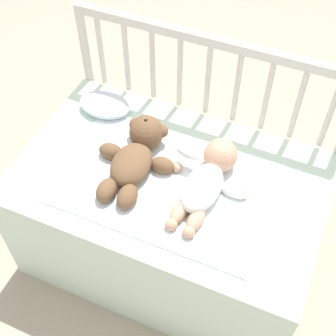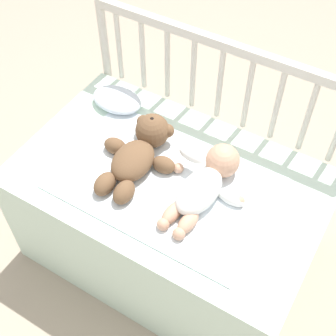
# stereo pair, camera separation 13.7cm
# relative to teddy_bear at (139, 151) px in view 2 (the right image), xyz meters

# --- Properties ---
(ground_plane) EXTENTS (12.00, 12.00, 0.00)m
(ground_plane) POSITION_rel_teddy_bear_xyz_m (0.14, -0.01, -0.59)
(ground_plane) COLOR tan
(crib_mattress) EXTENTS (1.13, 0.71, 0.54)m
(crib_mattress) POSITION_rel_teddy_bear_xyz_m (0.14, -0.01, -0.32)
(crib_mattress) COLOR silver
(crib_mattress) RESTS_ON ground_plane
(crib_rail) EXTENTS (1.13, 0.04, 0.90)m
(crib_rail) POSITION_rel_teddy_bear_xyz_m (0.14, 0.37, 0.04)
(crib_rail) COLOR beige
(crib_rail) RESTS_ON ground_plane
(blanket) EXTENTS (0.77, 0.50, 0.01)m
(blanket) POSITION_rel_teddy_bear_xyz_m (0.14, -0.05, -0.05)
(blanket) COLOR white
(blanket) RESTS_ON crib_mattress
(teddy_bear) EXTENTS (0.30, 0.40, 0.13)m
(teddy_bear) POSITION_rel_teddy_bear_xyz_m (0.00, 0.00, 0.00)
(teddy_bear) COLOR brown
(teddy_bear) RESTS_ON crib_mattress
(baby) EXTENTS (0.30, 0.41, 0.12)m
(baby) POSITION_rel_teddy_bear_xyz_m (0.28, -0.00, -0.00)
(baby) COLOR white
(baby) RESTS_ON crib_mattress
(small_pillow) EXTENTS (0.22, 0.15, 0.06)m
(small_pillow) POSITION_rel_teddy_bear_xyz_m (-0.25, 0.21, -0.02)
(small_pillow) COLOR silver
(small_pillow) RESTS_ON crib_mattress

